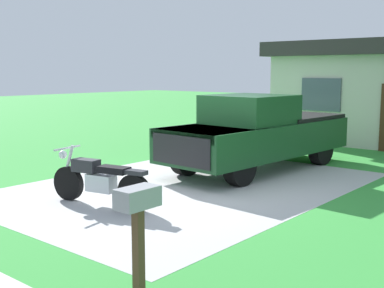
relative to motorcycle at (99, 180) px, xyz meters
name	(u,v)px	position (x,y,z in m)	size (l,w,h in m)	color
ground_plane	(189,186)	(0.27, 2.25, -0.47)	(80.00, 80.00, 0.00)	green
driveway_pad	(189,186)	(0.27, 2.25, -0.47)	(5.83, 8.22, 0.01)	#B3B3B3
motorcycle	(99,180)	(0.00, 0.00, 0.00)	(2.19, 0.79, 1.09)	black
pickup_truck	(260,132)	(0.40, 4.88, 0.48)	(2.34, 5.73, 1.90)	black
mailbox	(138,213)	(3.41, -2.28, 0.51)	(0.26, 0.48, 1.26)	#4C3823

